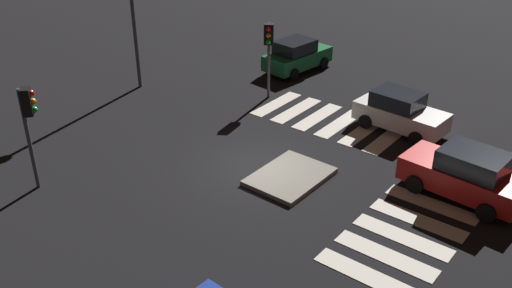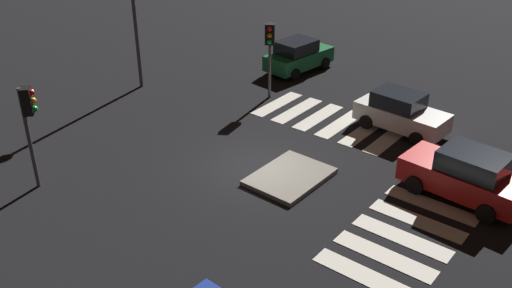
# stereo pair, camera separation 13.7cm
# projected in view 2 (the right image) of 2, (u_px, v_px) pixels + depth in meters

# --- Properties ---
(ground_plane) EXTENTS (80.00, 80.00, 0.00)m
(ground_plane) POSITION_uv_depth(u_px,v_px,m) (256.00, 167.00, 21.72)
(ground_plane) COLOR black
(traffic_island) EXTENTS (3.04, 2.29, 0.18)m
(traffic_island) POSITION_uv_depth(u_px,v_px,m) (290.00, 177.00, 20.93)
(traffic_island) COLOR gray
(traffic_island) RESTS_ON ground
(car_green) EXTENTS (4.09, 2.22, 1.72)m
(car_green) POSITION_uv_depth(u_px,v_px,m) (298.00, 56.00, 30.43)
(car_green) COLOR #196B38
(car_green) RESTS_ON ground
(car_red) EXTENTS (2.22, 4.30, 1.82)m
(car_red) POSITION_uv_depth(u_px,v_px,m) (465.00, 175.00, 19.49)
(car_red) COLOR red
(car_red) RESTS_ON ground
(car_white) EXTENTS (2.03, 3.98, 1.69)m
(car_white) POSITION_uv_depth(u_px,v_px,m) (401.00, 112.00, 24.12)
(car_white) COLOR silver
(car_white) RESTS_ON ground
(traffic_light_west) EXTENTS (0.53, 0.54, 3.80)m
(traffic_light_west) POSITION_uv_depth(u_px,v_px,m) (28.00, 113.00, 19.21)
(traffic_light_west) COLOR #47474C
(traffic_light_west) RESTS_ON ground
(traffic_light_north) EXTENTS (0.53, 0.54, 3.67)m
(traffic_light_north) POSITION_uv_depth(u_px,v_px,m) (270.00, 43.00, 26.19)
(traffic_light_north) COLOR #47474C
(traffic_light_north) RESTS_ON ground
(crosswalk_near) EXTENTS (6.45, 3.20, 0.02)m
(crosswalk_near) POSITION_uv_depth(u_px,v_px,m) (410.00, 229.00, 18.26)
(crosswalk_near) COLOR silver
(crosswalk_near) RESTS_ON ground
(crosswalk_side) EXTENTS (3.20, 6.45, 0.02)m
(crosswalk_side) POSITION_uv_depth(u_px,v_px,m) (329.00, 120.00, 25.32)
(crosswalk_side) COLOR silver
(crosswalk_side) RESTS_ON ground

